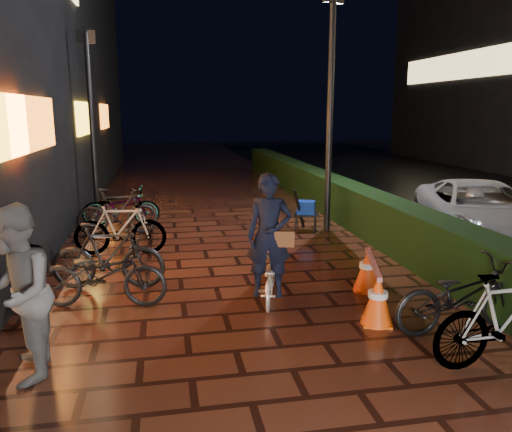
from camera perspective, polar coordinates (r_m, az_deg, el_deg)
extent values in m
plane|color=#381911|center=(6.76, 1.78, -12.66)|extent=(80.00, 80.00, 0.00)
cube|color=black|center=(14.93, 7.64, 2.93)|extent=(0.70, 20.00, 1.00)
imported|color=#5F6062|center=(5.79, -25.64, -8.07)|extent=(0.85, 1.02, 1.90)
imported|color=silver|center=(12.10, 24.14, 0.56)|extent=(3.40, 5.01, 1.27)
cube|color=yellow|center=(7.80, -26.72, 9.13)|extent=(0.08, 2.00, 0.90)
cube|color=orange|center=(9.25, -24.19, 9.60)|extent=(0.08, 3.00, 0.90)
cube|color=yellow|center=(15.15, -18.95, 10.52)|extent=(0.08, 2.80, 0.90)
cube|color=orange|center=(20.11, -16.93, 10.84)|extent=(0.08, 2.20, 0.90)
cube|color=#FFD88C|center=(28.27, 21.83, 15.57)|extent=(0.06, 10.00, 1.30)
cylinder|color=black|center=(11.86, 8.45, 11.35)|extent=(0.18, 0.18, 5.43)
cylinder|color=black|center=(13.24, -18.21, 9.23)|extent=(0.13, 0.13, 4.64)
cube|color=black|center=(13.35, -18.86, 18.81)|extent=(0.45, 0.11, 0.31)
imported|color=white|center=(7.55, 1.51, -7.05)|extent=(0.80, 1.43, 0.71)
imported|color=black|center=(7.25, 1.50, -2.24)|extent=(0.75, 0.59, 1.82)
cube|color=brown|center=(7.23, 3.16, -2.57)|extent=(0.34, 0.21, 0.23)
cone|color=#FF4C0D|center=(6.94, 13.74, -9.24)|extent=(0.43, 0.43, 0.69)
cone|color=#DB3E0B|center=(8.14, 12.62, -6.00)|extent=(0.43, 0.43, 0.69)
cube|color=#F45C0C|center=(7.07, 13.60, -11.74)|extent=(0.47, 0.47, 0.03)
cube|color=#FF430D|center=(8.25, 12.51, -8.18)|extent=(0.47, 0.47, 0.03)
cube|color=#B90A17|center=(7.44, 13.24, -5.28)|extent=(0.49, 1.43, 0.07)
cube|color=black|center=(11.87, 5.74, 0.17)|extent=(0.68, 0.63, 0.04)
cylinder|color=black|center=(11.76, 4.55, -0.97)|extent=(0.04, 0.04, 0.38)
cylinder|color=black|center=(11.72, 6.70, -1.06)|extent=(0.04, 0.04, 0.38)
cylinder|color=black|center=(12.11, 4.76, -0.59)|extent=(0.04, 0.04, 0.38)
cylinder|color=black|center=(12.07, 6.85, -0.68)|extent=(0.04, 0.04, 0.38)
cube|color=#0C2EA3|center=(11.84, 5.75, 0.98)|extent=(0.50, 0.47, 0.30)
cylinder|color=black|center=(11.71, 4.94, 0.78)|extent=(0.39, 0.30, 0.97)
imported|color=black|center=(10.22, -15.29, -1.31)|extent=(1.85, 0.67, 1.09)
imported|color=black|center=(8.31, -16.58, -4.40)|extent=(1.87, 0.79, 1.09)
imported|color=black|center=(7.61, -17.17, -6.38)|extent=(1.95, 0.95, 0.98)
imported|color=black|center=(12.73, -15.18, 1.01)|extent=(1.88, 0.70, 0.98)
imported|color=black|center=(11.89, -15.54, 0.51)|extent=(1.84, 0.61, 1.09)
imported|color=black|center=(6.99, 22.44, -8.40)|extent=(1.90, 0.76, 0.98)
imported|color=black|center=(6.31, 26.66, -10.47)|extent=(1.84, 0.61, 1.09)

